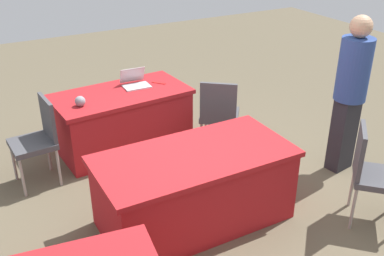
{
  "coord_description": "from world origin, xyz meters",
  "views": [
    {
      "loc": [
        1.88,
        3.24,
        2.76
      ],
      "look_at": [
        0.09,
        -0.03,
        0.9
      ],
      "focal_mm": 42.26,
      "sensor_mm": 36.0,
      "label": 1
    }
  ],
  "objects_px": {
    "table_mid_left": "(194,188)",
    "laptop_silver": "(135,83)",
    "person_attendee_standing": "(351,88)",
    "table_foreground": "(123,120)",
    "chair_tucked_right": "(219,112)",
    "yarn_ball": "(80,101)",
    "scissors_red": "(159,83)",
    "chair_aisle": "(371,170)",
    "chair_tucked_left": "(38,136)"
  },
  "relations": [
    {
      "from": "table_mid_left",
      "to": "chair_aisle",
      "type": "xyz_separation_m",
      "value": [
        -1.44,
        0.77,
        0.18
      ]
    },
    {
      "from": "yarn_ball",
      "to": "table_mid_left",
      "type": "bearing_deg",
      "value": 110.97
    },
    {
      "from": "table_mid_left",
      "to": "chair_aisle",
      "type": "relative_size",
      "value": 1.89
    },
    {
      "from": "chair_aisle",
      "to": "scissors_red",
      "type": "height_order",
      "value": "chair_aisle"
    },
    {
      "from": "table_mid_left",
      "to": "person_attendee_standing",
      "type": "height_order",
      "value": "person_attendee_standing"
    },
    {
      "from": "person_attendee_standing",
      "to": "scissors_red",
      "type": "bearing_deg",
      "value": -58.2
    },
    {
      "from": "person_attendee_standing",
      "to": "laptop_silver",
      "type": "distance_m",
      "value": 2.51
    },
    {
      "from": "chair_tucked_left",
      "to": "yarn_ball",
      "type": "relative_size",
      "value": 8.18
    },
    {
      "from": "chair_aisle",
      "to": "chair_tucked_right",
      "type": "bearing_deg",
      "value": -117.55
    },
    {
      "from": "yarn_ball",
      "to": "chair_aisle",
      "type": "bearing_deg",
      "value": 131.32
    },
    {
      "from": "table_mid_left",
      "to": "person_attendee_standing",
      "type": "relative_size",
      "value": 1.03
    },
    {
      "from": "chair_tucked_right",
      "to": "laptop_silver",
      "type": "xyz_separation_m",
      "value": [
        0.7,
        -0.84,
        0.21
      ]
    },
    {
      "from": "table_mid_left",
      "to": "chair_aisle",
      "type": "bearing_deg",
      "value": 151.94
    },
    {
      "from": "table_foreground",
      "to": "yarn_ball",
      "type": "relative_size",
      "value": 14.27
    },
    {
      "from": "table_foreground",
      "to": "scissors_red",
      "type": "relative_size",
      "value": 9.25
    },
    {
      "from": "table_mid_left",
      "to": "yarn_ball",
      "type": "height_order",
      "value": "yarn_ball"
    },
    {
      "from": "chair_tucked_right",
      "to": "chair_aisle",
      "type": "distance_m",
      "value": 1.85
    },
    {
      "from": "scissors_red",
      "to": "chair_tucked_right",
      "type": "bearing_deg",
      "value": -11.81
    },
    {
      "from": "table_foreground",
      "to": "person_attendee_standing",
      "type": "bearing_deg",
      "value": 140.23
    },
    {
      "from": "table_foreground",
      "to": "yarn_ball",
      "type": "height_order",
      "value": "yarn_ball"
    },
    {
      "from": "person_attendee_standing",
      "to": "scissors_red",
      "type": "distance_m",
      "value": 2.28
    },
    {
      "from": "chair_aisle",
      "to": "scissors_red",
      "type": "bearing_deg",
      "value": -114.42
    },
    {
      "from": "chair_tucked_right",
      "to": "laptop_silver",
      "type": "distance_m",
      "value": 1.12
    },
    {
      "from": "table_mid_left",
      "to": "person_attendee_standing",
      "type": "bearing_deg",
      "value": -178.45
    },
    {
      "from": "chair_aisle",
      "to": "person_attendee_standing",
      "type": "distance_m",
      "value": 1.06
    },
    {
      "from": "chair_tucked_left",
      "to": "table_foreground",
      "type": "bearing_deg",
      "value": -77.26
    },
    {
      "from": "table_mid_left",
      "to": "chair_tucked_right",
      "type": "relative_size",
      "value": 1.88
    },
    {
      "from": "table_mid_left",
      "to": "person_attendee_standing",
      "type": "distance_m",
      "value": 2.04
    },
    {
      "from": "table_foreground",
      "to": "laptop_silver",
      "type": "distance_m",
      "value": 0.48
    },
    {
      "from": "chair_tucked_left",
      "to": "chair_aisle",
      "type": "bearing_deg",
      "value": -134.29
    },
    {
      "from": "chair_tucked_left",
      "to": "yarn_ball",
      "type": "bearing_deg",
      "value": -78.54
    },
    {
      "from": "table_foreground",
      "to": "laptop_silver",
      "type": "bearing_deg",
      "value": -154.85
    },
    {
      "from": "person_attendee_standing",
      "to": "yarn_ball",
      "type": "bearing_deg",
      "value": -39.18
    },
    {
      "from": "chair_tucked_right",
      "to": "scissors_red",
      "type": "bearing_deg",
      "value": 155.48
    },
    {
      "from": "table_mid_left",
      "to": "laptop_silver",
      "type": "bearing_deg",
      "value": -95.62
    },
    {
      "from": "chair_tucked_left",
      "to": "chair_tucked_right",
      "type": "height_order",
      "value": "chair_tucked_right"
    },
    {
      "from": "table_mid_left",
      "to": "laptop_silver",
      "type": "relative_size",
      "value": 5.54
    },
    {
      "from": "chair_aisle",
      "to": "laptop_silver",
      "type": "xyz_separation_m",
      "value": [
        1.26,
        -2.6,
        0.22
      ]
    },
    {
      "from": "chair_tucked_right",
      "to": "laptop_silver",
      "type": "bearing_deg",
      "value": 167.81
    },
    {
      "from": "chair_tucked_left",
      "to": "chair_tucked_right",
      "type": "relative_size",
      "value": 0.99
    },
    {
      "from": "table_mid_left",
      "to": "chair_tucked_left",
      "type": "xyz_separation_m",
      "value": [
        1.11,
        -1.4,
        0.18
      ]
    },
    {
      "from": "chair_aisle",
      "to": "laptop_silver",
      "type": "bearing_deg",
      "value": -109.41
    },
    {
      "from": "table_mid_left",
      "to": "scissors_red",
      "type": "height_order",
      "value": "scissors_red"
    },
    {
      "from": "table_mid_left",
      "to": "yarn_ball",
      "type": "bearing_deg",
      "value": -69.03
    },
    {
      "from": "chair_tucked_left",
      "to": "scissors_red",
      "type": "bearing_deg",
      "value": -80.59
    },
    {
      "from": "person_attendee_standing",
      "to": "chair_tucked_left",
      "type": "bearing_deg",
      "value": -32.53
    },
    {
      "from": "laptop_silver",
      "to": "yarn_ball",
      "type": "height_order",
      "value": "laptop_silver"
    },
    {
      "from": "chair_tucked_left",
      "to": "chair_tucked_right",
      "type": "distance_m",
      "value": 2.04
    },
    {
      "from": "chair_tucked_right",
      "to": "yarn_ball",
      "type": "relative_size",
      "value": 8.3
    },
    {
      "from": "chair_tucked_right",
      "to": "yarn_ball",
      "type": "height_order",
      "value": "chair_tucked_right"
    }
  ]
}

